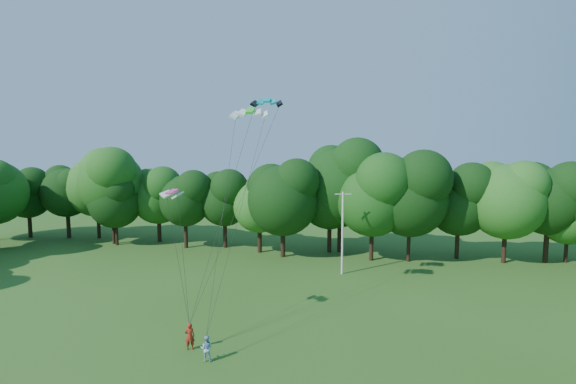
# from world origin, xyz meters

# --- Properties ---
(utility_pole) EXTENTS (1.70, 0.51, 8.67)m
(utility_pole) POSITION_xyz_m (3.91, 28.24, 4.44)
(utility_pole) COLOR silver
(utility_pole) RESTS_ON ground
(kite_flyer_left) EXTENTS (0.78, 0.64, 1.83)m
(kite_flyer_left) POSITION_xyz_m (-4.75, 9.01, 0.92)
(kite_flyer_left) COLOR #A12514
(kite_flyer_left) RESTS_ON ground
(kite_flyer_right) EXTENTS (0.88, 0.73, 1.65)m
(kite_flyer_right) POSITION_xyz_m (-3.07, 7.75, 0.82)
(kite_flyer_right) COLOR #9FC1DC
(kite_flyer_right) RESTS_ON ground
(kite_teal) EXTENTS (2.66, 1.44, 0.56)m
(kite_teal) POSITION_xyz_m (-1.74, 18.75, 17.26)
(kite_teal) COLOR #05A2A9
(kite_teal) RESTS_ON ground
(kite_green) EXTENTS (3.02, 1.60, 0.64)m
(kite_green) POSITION_xyz_m (-2.52, 16.38, 16.26)
(kite_green) COLOR #34DE21
(kite_green) RESTS_ON ground
(kite_pink) EXTENTS (1.87, 1.39, 0.34)m
(kite_pink) POSITION_xyz_m (-6.84, 11.32, 10.35)
(kite_pink) COLOR #D43B80
(kite_pink) RESTS_ON ground
(tree_back_west) EXTENTS (9.45, 9.45, 13.74)m
(tree_back_west) POSITION_xyz_m (-27.51, 36.10, 8.58)
(tree_back_west) COLOR #372916
(tree_back_west) RESTS_ON ground
(tree_back_center) EXTENTS (10.82, 10.82, 15.73)m
(tree_back_center) POSITION_xyz_m (2.85, 37.73, 9.82)
(tree_back_center) COLOR #302412
(tree_back_center) RESTS_ON ground
(tree_back_east) EXTENTS (7.87, 7.87, 11.44)m
(tree_back_east) POSITION_xyz_m (28.77, 37.72, 7.14)
(tree_back_east) COLOR black
(tree_back_east) RESTS_ON ground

